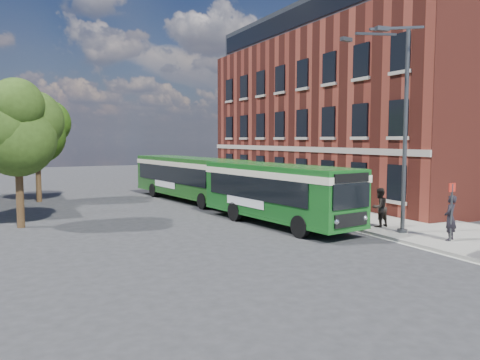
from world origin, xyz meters
TOP-DOWN VIEW (x-y plane):
  - ground at (0.00, 0.00)m, footprint 120.00×120.00m
  - pavement at (7.00, 8.00)m, footprint 6.00×48.00m
  - kerb_line at (3.95, 8.00)m, footprint 0.12×48.00m
  - brick_office at (14.00, 12.00)m, footprint 12.10×26.00m
  - street_lamp at (4.84, -2.00)m, footprint 2.96×2.38m
  - bus_stop_sign at (5.60, -4.20)m, footprint 0.35×0.08m
  - bus_front at (1.57, 2.80)m, footprint 3.89×10.13m
  - bus_rear at (0.73, 13.64)m, footprint 4.19×12.40m
  - pedestrian_a at (5.71, -4.07)m, footprint 0.80×0.68m
  - pedestrian_b at (5.23, -0.50)m, footprint 0.95×0.77m
  - tree_left at (-9.96, 7.59)m, footprint 4.22×4.01m
  - tree_right at (-8.63, 17.40)m, footprint 4.42×4.21m

SIDE VIEW (x-z plane):
  - ground at x=0.00m, z-range 0.00..0.00m
  - kerb_line at x=3.95m, z-range 0.00..0.01m
  - pavement at x=7.00m, z-range 0.00..0.15m
  - pedestrian_b at x=5.23m, z-range 0.15..2.00m
  - pedestrian_a at x=5.71m, z-range 0.15..2.01m
  - bus_stop_sign at x=5.60m, z-range 0.25..2.77m
  - bus_front at x=1.57m, z-range 0.32..3.34m
  - bus_rear at x=0.73m, z-range 0.32..3.34m
  - street_lamp at x=4.84m, z-range 0.29..9.29m
  - tree_left at x=-9.96m, z-range 1.27..8.39m
  - tree_right at x=-8.63m, z-range 1.33..8.80m
  - brick_office at x=14.00m, z-range -0.13..14.07m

